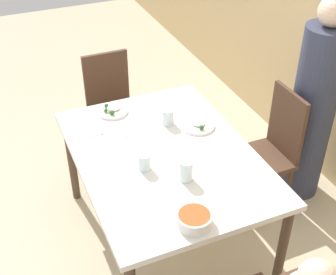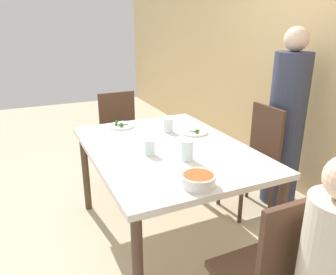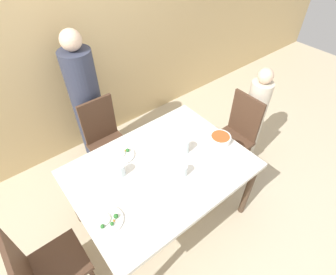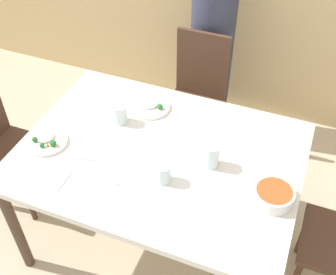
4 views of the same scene
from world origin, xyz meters
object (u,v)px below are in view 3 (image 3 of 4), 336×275
Objects in this scene: person_adult at (88,107)px; person_child at (253,119)px; chair_child_spot at (236,134)px; chair_adult_spot at (106,139)px; plate_rice_adult at (108,220)px; glass_water_tall at (120,170)px; bowl_curry at (220,139)px.

person_child is (1.45, -1.17, -0.18)m from person_adult.
person_adult is at bearing -134.83° from chair_child_spot.
person_child is (1.45, -0.84, 0.07)m from chair_adult_spot.
chair_adult_spot is 1.68m from person_child.
plate_rice_adult is 0.43m from glass_water_tall.
chair_child_spot is 0.79× the size of person_child.
chair_child_spot is 0.58m from bowl_curry.
plate_rice_adult is (-1.69, -0.20, 0.29)m from chair_child_spot.
person_adult reaches higher than glass_water_tall.
bowl_curry is at bearing -73.14° from chair_child_spot.
glass_water_tall is at bearing 165.08° from bowl_curry.
plate_rice_adult is at bearing -116.26° from chair_adult_spot.
chair_adult_spot is at bearing 149.91° from person_child.
chair_adult_spot is at bearing 63.74° from plate_rice_adult.
glass_water_tall reaches higher than bowl_curry.
bowl_curry is 1.22m from plate_rice_adult.
person_child is 1.99m from plate_rice_adult.
bowl_curry is at bearing -61.68° from person_adult.
person_adult is 1.32× the size of person_child.
person_child reaches higher than glass_water_tall.
chair_adult_spot is 0.79× the size of person_child.
chair_child_spot is at bearing 6.83° from plate_rice_adult.
chair_child_spot is at bearing 16.86° from bowl_curry.
bowl_curry is at bearing -54.37° from chair_adult_spot.
glass_water_tall is (-1.68, 0.11, 0.26)m from person_child.
chair_child_spot is at bearing -44.83° from person_adult.
chair_adult_spot is 1.00× the size of chair_child_spot.
chair_child_spot is 0.60× the size of person_adult.
person_child is at bearing 90.00° from chair_child_spot.
person_adult is 8.24× the size of bowl_curry.
chair_child_spot is 1.73m from plate_rice_adult.
person_adult reaches higher than bowl_curry.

